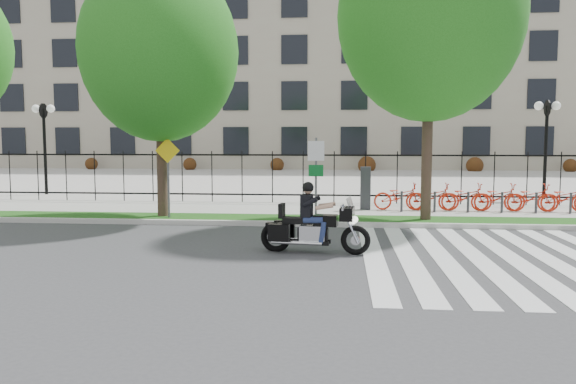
{
  "coord_description": "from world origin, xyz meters",
  "views": [
    {
      "loc": [
        1.47,
        -12.47,
        2.57
      ],
      "look_at": [
        -0.0,
        3.0,
        1.13
      ],
      "focal_mm": 35.0,
      "sensor_mm": 36.0,
      "label": 1
    }
  ],
  "objects": [
    {
      "name": "street_tree_1",
      "position": [
        -4.23,
        4.95,
        5.36
      ],
      "size": [
        4.95,
        4.95,
        8.06
      ],
      "color": "#39281F",
      "rests_on": "grass_verge"
    },
    {
      "name": "office_building",
      "position": [
        0.0,
        44.92,
        9.97
      ],
      "size": [
        60.0,
        21.9,
        20.15
      ],
      "color": "gray",
      "rests_on": "ground"
    },
    {
      "name": "grass_verge",
      "position": [
        0.0,
        4.95,
        0.07
      ],
      "size": [
        60.0,
        1.5,
        0.15
      ],
      "primitive_type": "cube",
      "color": "#174A12",
      "rests_on": "ground"
    },
    {
      "name": "street_tree_2",
      "position": [
        4.06,
        4.95,
        6.27
      ],
      "size": [
        5.51,
        5.51,
        9.3
      ],
      "color": "#39281F",
      "rests_on": "grass_verge"
    },
    {
      "name": "sign_pole_warning",
      "position": [
        -3.91,
        4.58,
        1.74
      ],
      "size": [
        0.78,
        0.09,
        2.49
      ],
      "color": "#59595B",
      "rests_on": "grass_verge"
    },
    {
      "name": "plaza",
      "position": [
        0.0,
        25.0,
        0.05
      ],
      "size": [
        80.0,
        34.0,
        0.1
      ],
      "primitive_type": "cube",
      "color": "#A2A098",
      "rests_on": "ground"
    },
    {
      "name": "bike_share_station",
      "position": [
        7.85,
        7.2,
        0.63
      ],
      "size": [
        11.08,
        0.86,
        1.5
      ],
      "color": "#2D2D33",
      "rests_on": "sidewalk"
    },
    {
      "name": "sidewalk",
      "position": [
        0.0,
        7.45,
        0.07
      ],
      "size": [
        60.0,
        3.5,
        0.15
      ],
      "primitive_type": "cube",
      "color": "#A2A098",
      "rests_on": "ground"
    },
    {
      "name": "lamp_post_left",
      "position": [
        -12.0,
        12.0,
        3.21
      ],
      "size": [
        1.06,
        0.7,
        4.25
      ],
      "color": "black",
      "rests_on": "ground"
    },
    {
      "name": "iron_fence",
      "position": [
        0.0,
        9.2,
        1.15
      ],
      "size": [
        30.0,
        0.06,
        2.0
      ],
      "primitive_type": null,
      "color": "black",
      "rests_on": "sidewalk"
    },
    {
      "name": "lamp_post_right",
      "position": [
        10.0,
        12.0,
        3.21
      ],
      "size": [
        1.06,
        0.7,
        4.25
      ],
      "color": "black",
      "rests_on": "ground"
    },
    {
      "name": "sign_pole_regulatory",
      "position": [
        0.71,
        4.58,
        1.74
      ],
      "size": [
        0.5,
        0.09,
        2.5
      ],
      "color": "#59595B",
      "rests_on": "grass_verge"
    },
    {
      "name": "motorcycle_rider",
      "position": [
        0.86,
        0.18,
        0.65
      ],
      "size": [
        2.54,
        0.87,
        1.96
      ],
      "color": "black",
      "rests_on": "ground"
    },
    {
      "name": "ground",
      "position": [
        0.0,
        0.0,
        0.0
      ],
      "size": [
        120.0,
        120.0,
        0.0
      ],
      "primitive_type": "plane",
      "color": "#39393B",
      "rests_on": "ground"
    },
    {
      "name": "curb",
      "position": [
        0.0,
        4.1,
        0.07
      ],
      "size": [
        60.0,
        0.2,
        0.15
      ],
      "primitive_type": "cube",
      "color": "#B4B2A9",
      "rests_on": "ground"
    },
    {
      "name": "crosswalk_stripes",
      "position": [
        4.83,
        0.0,
        0.01
      ],
      "size": [
        5.7,
        8.0,
        0.01
      ],
      "primitive_type": null,
      "color": "silver",
      "rests_on": "ground"
    }
  ]
}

